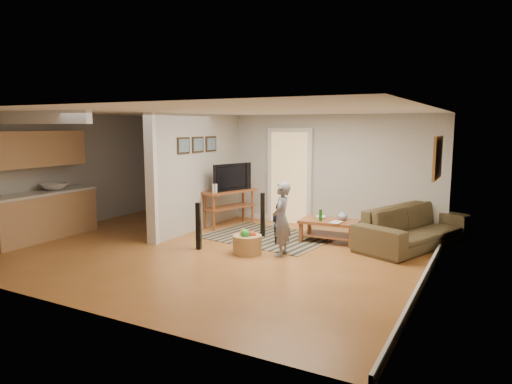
% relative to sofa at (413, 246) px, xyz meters
% --- Properties ---
extents(ground, '(7.50, 7.50, 0.00)m').
position_rel_sofa_xyz_m(ground, '(-3.23, -2.08, 0.00)').
color(ground, brown).
rests_on(ground, ground).
extents(room_shell, '(7.54, 6.02, 2.52)m').
position_rel_sofa_xyz_m(room_shell, '(-4.30, -1.66, 1.46)').
color(room_shell, '#A9A8A2').
rests_on(room_shell, ground).
extents(area_rug, '(2.64, 2.08, 0.01)m').
position_rel_sofa_xyz_m(area_rug, '(-2.73, -0.66, 0.01)').
color(area_rug, black).
rests_on(area_rug, ground).
extents(sofa, '(1.86, 2.73, 0.74)m').
position_rel_sofa_xyz_m(sofa, '(0.00, 0.00, 0.00)').
color(sofa, '#463623').
rests_on(sofa, ground).
extents(coffee_table, '(1.14, 0.70, 0.65)m').
position_rel_sofa_xyz_m(coffee_table, '(-1.49, -0.44, 0.34)').
color(coffee_table, brown).
rests_on(coffee_table, ground).
extents(tv_console, '(0.88, 1.39, 1.12)m').
position_rel_sofa_xyz_m(tv_console, '(-3.97, -0.13, 0.74)').
color(tv_console, brown).
rests_on(tv_console, ground).
extents(speaker_left, '(0.11, 0.11, 0.87)m').
position_rel_sofa_xyz_m(speaker_left, '(-3.43, -2.09, 0.44)').
color(speaker_left, black).
rests_on(speaker_left, ground).
extents(speaker_right, '(0.11, 0.11, 0.91)m').
position_rel_sofa_xyz_m(speaker_right, '(-2.83, -0.68, 0.45)').
color(speaker_right, black).
rests_on(speaker_right, ground).
extents(toy_basket, '(0.51, 0.51, 0.46)m').
position_rel_sofa_xyz_m(toy_basket, '(-2.50, -1.93, 0.19)').
color(toy_basket, olive).
rests_on(toy_basket, ground).
extents(child, '(0.38, 0.51, 1.29)m').
position_rel_sofa_xyz_m(child, '(-1.92, -1.75, 0.00)').
color(child, slate).
rests_on(child, ground).
extents(toddler, '(0.49, 0.45, 0.80)m').
position_rel_sofa_xyz_m(toddler, '(-2.29, -1.02, 0.00)').
color(toddler, '#1B263A').
rests_on(toddler, ground).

